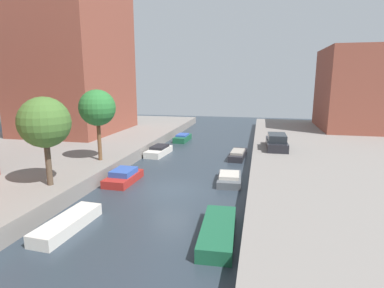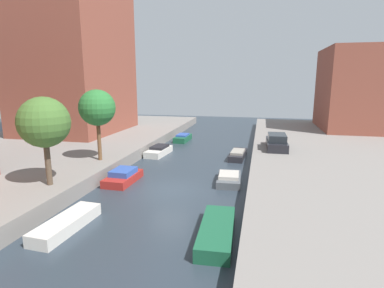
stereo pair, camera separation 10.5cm
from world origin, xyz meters
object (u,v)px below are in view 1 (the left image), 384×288
Objects in this scene: street_tree_2 at (45,123)px; moored_boat_right_2 at (218,232)px; low_block_right at (364,89)px; moored_boat_left_5 at (182,138)px; street_tree_3 at (97,108)px; moored_boat_right_4 at (238,154)px; moored_boat_left_2 at (67,224)px; moored_boat_left_4 at (159,151)px; parked_car at (277,142)px; moored_boat_right_3 at (229,178)px; moored_boat_left_3 at (123,177)px; apartment_tower_far at (71,24)px.

street_tree_2 reaches higher than moored_boat_right_2.
moored_boat_left_5 is (-21.38, -7.61, -5.63)m from low_block_right.
street_tree_3 reaches higher than street_tree_2.
moored_boat_left_5 is 0.85× the size of moored_boat_right_4.
moored_boat_left_4 reaches higher than moored_boat_left_2.
moored_boat_left_5 is at bearing 148.32° from parked_car.
moored_boat_left_2 is 1.24× the size of moored_boat_right_3.
street_tree_3 reaches higher than moored_boat_left_5.
low_block_right is 2.83× the size of moored_boat_left_4.
moored_boat_left_2 is 7.26m from moored_boat_right_2.
moored_boat_left_5 is at bearing 85.54° from moored_boat_left_4.
moored_boat_left_3 reaches higher than moored_boat_right_3.
moored_boat_right_3 is (10.10, -0.37, -4.72)m from street_tree_3.
moored_boat_left_3 is at bearing -168.59° from moored_boat_right_3.
parked_car is 1.02× the size of moored_boat_right_2.
apartment_tower_far is 22.24m from street_tree_2.
street_tree_2 is at bearing 167.38° from moored_boat_right_2.
moored_boat_left_3 is (-0.39, 7.21, 0.09)m from moored_boat_left_2.
moored_boat_left_2 is at bearing -44.47° from street_tree_2.
moored_boat_left_2 is at bearing -89.99° from moored_boat_left_5.
apartment_tower_far reaches higher than moored_boat_left_2.
parked_car reaches higher than moored_boat_right_4.
street_tree_2 is 11.49m from moored_boat_right_2.
moored_boat_left_3 is 1.04× the size of moored_boat_right_3.
street_tree_2 is 19.22m from parked_car.
parked_car reaches higher than moored_boat_right_2.
low_block_right is 18.34m from parked_car.
street_tree_3 is at bearing -145.59° from moored_boat_right_4.
moored_boat_right_4 is at bearing -14.87° from apartment_tower_far.
moored_boat_right_4 is (-14.36, -14.34, -5.67)m from low_block_right.
low_block_right reaches higher than street_tree_2.
moored_boat_right_4 is (7.02, -6.73, -0.04)m from moored_boat_left_5.
low_block_right is 2.42× the size of moored_boat_right_2.
street_tree_3 is 1.18× the size of parked_car.
street_tree_3 is 14.80m from moored_boat_left_5.
moored_boat_left_3 reaches higher than moored_boat_left_2.
street_tree_3 is at bearing -111.57° from moored_boat_left_4.
street_tree_3 is at bearing 90.00° from street_tree_2.
apartment_tower_far is 22.71m from moored_boat_left_3.
street_tree_3 is 8.42m from moored_boat_left_4.
moored_boat_left_3 is at bearing 56.29° from street_tree_2.
moored_boat_left_3 is at bearing -130.06° from moored_boat_right_4.
moored_boat_right_3 is at bearing -90.46° from moored_boat_right_4.
moored_boat_left_4 is 10.20m from moored_boat_right_3.
street_tree_2 is (-24.51, -27.27, -1.28)m from low_block_right.
street_tree_3 is at bearing 146.02° from moored_boat_left_3.
moored_boat_right_4 is (-0.20, 15.25, 0.01)m from moored_boat_right_2.
parked_car is at bearing 78.26° from moored_boat_right_2.
street_tree_2 is 1.46× the size of moored_boat_left_5.
moored_boat_right_3 is at bearing -2.10° from street_tree_3.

